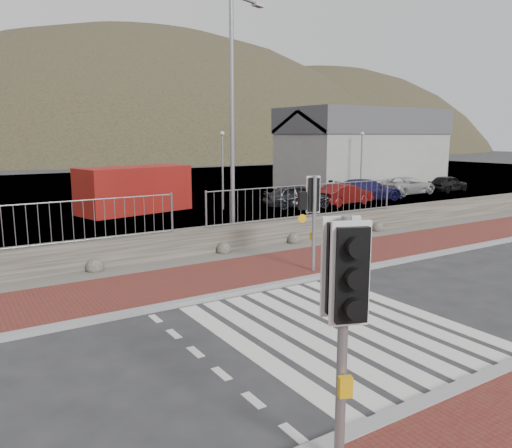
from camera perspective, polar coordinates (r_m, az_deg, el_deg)
ground at (r=10.67m, az=9.30°, el=-11.61°), size 220.00×220.00×0.00m
sidewalk_far at (r=14.14m, az=-2.94°, el=-5.84°), size 40.00×3.00×0.08m
kerb_near at (r=8.85m, az=22.88°, el=-16.71°), size 40.00×0.25×0.12m
kerb_far at (r=12.90m, az=0.37°, el=-7.36°), size 40.00×0.25×0.12m
zebra_crossing at (r=10.67m, az=9.30°, el=-11.58°), size 4.62×5.60×0.01m
gravel_strip at (r=15.85m, az=-6.51°, el=-4.16°), size 40.00×1.50×0.06m
stone_wall at (r=16.46m, az=-7.76°, el=-2.15°), size 40.00×0.60×0.90m
railing at (r=16.09m, az=-7.66°, el=2.52°), size 18.07×0.07×1.22m
quay at (r=36.09m, az=-21.59°, el=3.18°), size 120.00×40.00×0.50m
water at (r=70.67m, az=-27.09°, el=5.85°), size 220.00×50.00×0.05m
harbor_building at (r=38.14m, az=12.11°, el=8.42°), size 12.20×6.20×5.80m
hills_backdrop at (r=99.90m, az=-23.58°, el=-6.40°), size 254.00×90.00×100.00m
traffic_signal_near at (r=5.66m, az=10.03°, el=-7.70°), size 0.51×0.41×3.07m
traffic_signal_far at (r=14.14m, az=6.55°, el=2.39°), size 0.69×0.42×2.82m
streetlight at (r=17.92m, az=-2.45°, el=13.15°), size 1.76×0.82×8.66m
shipping_container at (r=26.44m, az=-13.73°, el=3.86°), size 5.99×3.53×2.34m
car_a at (r=27.32m, az=4.86°, el=3.22°), size 4.12×2.67×1.30m
car_b at (r=28.85m, az=10.07°, el=3.36°), size 3.73×1.62×1.20m
car_c at (r=30.98m, az=12.56°, el=3.84°), size 4.76×2.55×1.31m
car_d at (r=34.86m, az=16.90°, el=4.21°), size 4.31×2.12×1.18m
car_e at (r=37.44m, az=21.05°, el=4.34°), size 3.52×1.67×1.16m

